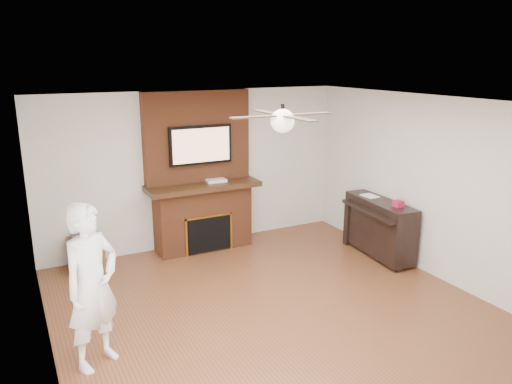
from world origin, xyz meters
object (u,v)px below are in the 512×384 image
fireplace (201,187)px  person (92,286)px  side_table (86,253)px  piano (379,226)px

fireplace → person: (-2.10, -2.55, -0.16)m
side_table → piano: bearing=-19.4°
fireplace → side_table: 1.97m
fireplace → person: bearing=-129.5°
fireplace → side_table: bearing=-177.9°
piano → person: bearing=-162.8°
side_table → piano: piano is taller
piano → side_table: bearing=164.5°
person → piano: bearing=-19.4°
side_table → piano: 4.39m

